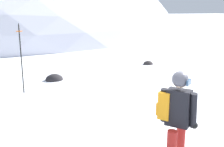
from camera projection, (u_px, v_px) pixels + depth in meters
name	position (u px, v px, depth m)	size (l,w,h in m)	color
snowboarder_main	(176.00, 120.00, 4.17)	(1.55, 1.18, 1.71)	#23B7A3
piste_marker_near	(21.00, 54.00, 8.29)	(0.20, 0.20, 2.23)	black
rock_mid	(54.00, 80.00, 10.12)	(0.68, 0.58, 0.47)	#282628
rock_small	(148.00, 64.00, 13.05)	(0.50, 0.43, 0.35)	#383333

